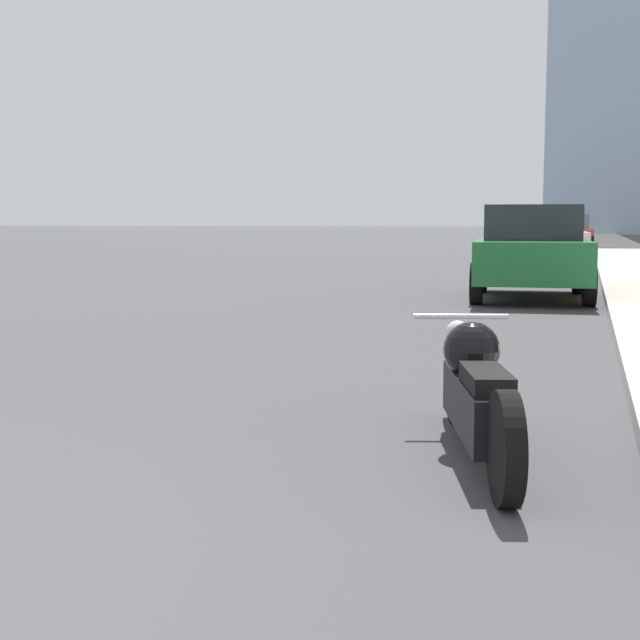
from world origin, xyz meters
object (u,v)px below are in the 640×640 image
at_px(motorcycle, 476,393).
at_px(parked_car_blue, 572,227).
at_px(parked_car_white, 557,237).
at_px(parked_car_yellow, 572,229).
at_px(parked_car_green, 531,251).
at_px(parked_car_red, 569,233).

distance_m(motorcycle, parked_car_blue, 59.51).
distance_m(parked_car_white, parked_car_yellow, 24.14).
xyz_separation_m(motorcycle, parked_car_white, (-0.28, 23.60, 0.48)).
height_order(motorcycle, parked_car_white, parked_car_white).
distance_m(motorcycle, parked_car_green, 10.77).
relative_size(motorcycle, parked_car_red, 0.51).
relative_size(parked_car_yellow, parked_car_blue, 0.90).
bearing_deg(parked_car_yellow, parked_car_green, -84.71).
relative_size(motorcycle, parked_car_white, 0.50).
height_order(motorcycle, parked_car_red, parked_car_red).
distance_m(parked_car_green, parked_car_red, 25.10).
relative_size(motorcycle, parked_car_yellow, 0.54).
relative_size(motorcycle, parked_car_green, 0.55).
distance_m(parked_car_white, parked_car_blue, 35.91).
height_order(parked_car_green, parked_car_blue, parked_car_blue).
bearing_deg(motorcycle, parked_car_red, 74.97).
relative_size(parked_car_white, parked_car_blue, 0.97).
bearing_deg(parked_car_yellow, parked_car_red, -84.37).
xyz_separation_m(parked_car_green, parked_car_white, (0.04, 12.84, 0.02)).
bearing_deg(parked_car_blue, parked_car_yellow, -91.96).
distance_m(parked_car_red, parked_car_yellow, 11.88).
relative_size(parked_car_green, parked_car_blue, 0.89).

